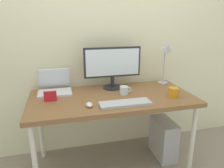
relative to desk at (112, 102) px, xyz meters
The scene contains 12 objects.
ground_plane 0.70m from the desk, ahead, with size 6.00×6.00×0.00m, color gray.
back_wall 0.74m from the desk, 90.00° to the left, with size 4.40×0.04×2.60m, color beige.
desk is the anchor object (origin of this frame).
monitor 0.40m from the desk, 74.60° to the left, with size 0.59×0.20×0.43m.
laptop 0.60m from the desk, 153.60° to the left, with size 0.32×0.29×0.22m.
desk_lamp 0.81m from the desk, 19.87° to the left, with size 0.11×0.16×0.47m.
keyboard 0.25m from the desk, 76.18° to the right, with size 0.44×0.14×0.02m, color #B2B2B7.
mouse 0.32m from the desk, 141.41° to the right, with size 0.06×0.09×0.03m, color silver.
coffee_mug 0.58m from the desk, 16.51° to the right, with size 0.12×0.09×0.09m.
glass_cup 0.16m from the desk, ahead, with size 0.12×0.08×0.08m.
photo_frame 0.57m from the desk, behind, with size 0.11×0.02×0.09m, color red.
computer_tower 0.76m from the desk, ahead, with size 0.18×0.36×0.42m, color #B2B2B7.
Camera 1 is at (-0.46, -1.83, 1.46)m, focal length 34.17 mm.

